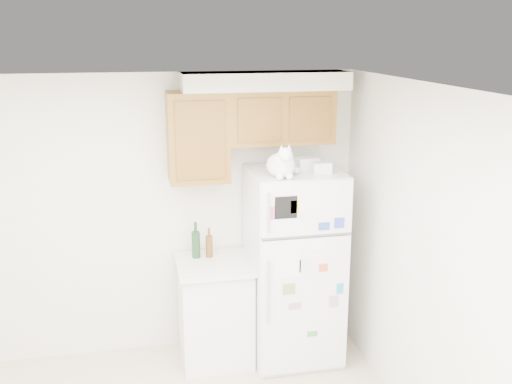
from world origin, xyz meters
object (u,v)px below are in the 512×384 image
object	(u,v)px
base_counter	(215,310)
storage_box_front	(321,168)
cat	(282,164)
bottle_amber	(209,243)
refrigerator	(294,266)
bottle_green	(196,240)
storage_box_back	(307,163)

from	to	relation	value
base_counter	storage_box_front	xyz separation A→B (m)	(0.87, -0.20, 1.28)
cat	bottle_amber	bearing A→B (deg)	144.21
refrigerator	bottle_amber	distance (m)	0.76
base_counter	bottle_amber	world-z (taller)	bottle_amber
refrigerator	bottle_green	bearing A→B (deg)	166.46
bottle_amber	storage_box_front	bearing A→B (deg)	-19.38
storage_box_front	bottle_green	bearing A→B (deg)	163.84
refrigerator	storage_box_front	bearing A→B (deg)	-34.90
base_counter	cat	bearing A→B (deg)	-28.09
cat	storage_box_back	size ratio (longest dim) A/B	2.27
cat	storage_box_back	world-z (taller)	cat
cat	bottle_amber	xyz separation A→B (m)	(-0.54, 0.39, -0.76)
storage_box_front	bottle_green	xyz separation A→B (m)	(-1.01, 0.33, -0.66)
base_counter	bottle_amber	size ratio (longest dim) A/B	3.50
storage_box_back	bottle_amber	bearing A→B (deg)	163.03
bottle_green	bottle_amber	distance (m)	0.12
cat	base_counter	bearing A→B (deg)	151.91
base_counter	cat	size ratio (longest dim) A/B	2.26
refrigerator	storage_box_back	xyz separation A→B (m)	(0.11, 0.03, 0.90)
refrigerator	base_counter	xyz separation A→B (m)	(-0.69, 0.07, -0.39)
bottle_green	base_counter	bearing A→B (deg)	-42.26
cat	refrigerator	bearing A→B (deg)	49.93
storage_box_back	storage_box_front	size ratio (longest dim) A/B	1.20
bottle_green	bottle_amber	bearing A→B (deg)	-5.62
storage_box_front	bottle_amber	bearing A→B (deg)	162.36
base_counter	refrigerator	bearing A→B (deg)	-6.09
base_counter	bottle_green	distance (m)	0.65
refrigerator	bottle_green	size ratio (longest dim) A/B	5.31
refrigerator	bottle_green	xyz separation A→B (m)	(-0.83, 0.20, 0.23)
refrigerator	bottle_amber	bearing A→B (deg)	165.24
storage_box_front	base_counter	bearing A→B (deg)	168.78
base_counter	cat	xyz separation A→B (m)	(0.52, -0.28, 1.34)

